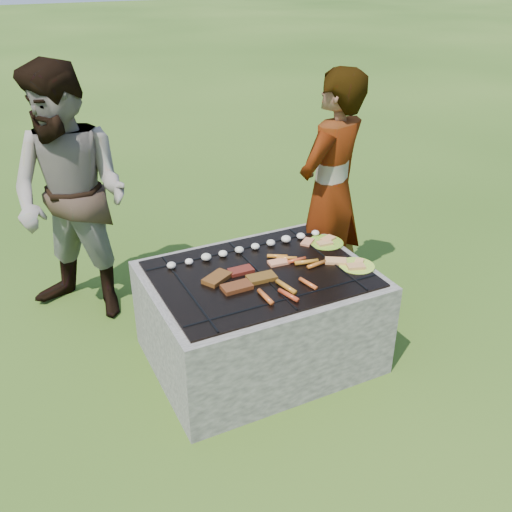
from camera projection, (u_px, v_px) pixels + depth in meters
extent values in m
plane|color=#274A12|center=(259.00, 356.00, 3.63)|extent=(60.00, 60.00, 0.00)
cube|color=#9E958C|center=(232.00, 286.00, 3.81)|extent=(1.30, 0.18, 0.60)
cube|color=#A69E93|center=(293.00, 354.00, 3.16)|extent=(1.30, 0.18, 0.60)
cube|color=#A29A90|center=(172.00, 342.00, 3.27)|extent=(0.18, 0.64, 0.60)
cube|color=gray|center=(337.00, 295.00, 3.70)|extent=(0.18, 0.64, 0.60)
cube|color=black|center=(260.00, 325.00, 3.51)|extent=(0.94, 0.64, 0.48)
sphere|color=#FF5914|center=(260.00, 295.00, 3.41)|extent=(0.10, 0.10, 0.10)
cube|color=black|center=(260.00, 274.00, 3.34)|extent=(1.20, 0.90, 0.01)
cylinder|color=black|center=(187.00, 291.00, 3.16)|extent=(0.01, 0.88, 0.01)
cylinder|color=black|center=(260.00, 273.00, 3.34)|extent=(0.01, 0.88, 0.01)
cylinder|color=black|center=(325.00, 257.00, 3.51)|extent=(0.01, 0.88, 0.01)
cylinder|color=black|center=(286.00, 299.00, 3.08)|extent=(1.18, 0.01, 0.01)
cylinder|color=black|center=(237.00, 250.00, 3.59)|extent=(1.18, 0.01, 0.01)
ellipsoid|color=beige|center=(171.00, 265.00, 3.38)|extent=(0.06, 0.06, 0.04)
ellipsoid|color=white|center=(189.00, 262.00, 3.42)|extent=(0.05, 0.05, 0.03)
ellipsoid|color=beige|center=(206.00, 257.00, 3.46)|extent=(0.06, 0.06, 0.04)
ellipsoid|color=#EFE7CB|center=(223.00, 254.00, 3.51)|extent=(0.06, 0.06, 0.04)
ellipsoid|color=beige|center=(239.00, 250.00, 3.55)|extent=(0.06, 0.06, 0.04)
ellipsoid|color=#EEE7CA|center=(255.00, 246.00, 3.60)|extent=(0.05, 0.05, 0.04)
ellipsoid|color=beige|center=(271.00, 243.00, 3.64)|extent=(0.06, 0.06, 0.04)
ellipsoid|color=beige|center=(286.00, 239.00, 3.68)|extent=(0.06, 0.06, 0.04)
ellipsoid|color=white|center=(301.00, 236.00, 3.73)|extent=(0.06, 0.06, 0.04)
ellipsoid|color=silver|center=(315.00, 233.00, 3.77)|extent=(0.05, 0.05, 0.04)
cube|color=#95571B|center=(217.00, 278.00, 3.26)|extent=(0.20, 0.17, 0.03)
cube|color=maroon|center=(241.00, 271.00, 3.34)|extent=(0.15, 0.08, 0.02)
cube|color=#90411A|center=(237.00, 287.00, 3.17)|extent=(0.17, 0.10, 0.02)
cube|color=#9B611C|center=(262.00, 278.00, 3.26)|extent=(0.17, 0.10, 0.02)
cylinder|color=orange|center=(287.00, 258.00, 3.48)|extent=(0.12, 0.08, 0.02)
cylinder|color=#DA5024|center=(297.00, 260.00, 3.45)|extent=(0.12, 0.03, 0.02)
cylinder|color=orange|center=(306.00, 262.00, 3.43)|extent=(0.15, 0.06, 0.03)
cylinder|color=#C37920|center=(316.00, 264.00, 3.40)|extent=(0.14, 0.04, 0.02)
cylinder|color=#C37420|center=(286.00, 287.00, 3.17)|extent=(0.06, 0.16, 0.03)
cylinder|color=orange|center=(308.00, 284.00, 3.21)|extent=(0.05, 0.14, 0.02)
cylinder|color=#E55425|center=(266.00, 297.00, 3.08)|extent=(0.03, 0.15, 0.03)
cylinder|color=#B9461E|center=(289.00, 295.00, 3.10)|extent=(0.06, 0.14, 0.03)
cylinder|color=orange|center=(277.00, 256.00, 3.50)|extent=(0.12, 0.08, 0.02)
cube|color=tan|center=(278.00, 262.00, 3.43)|extent=(0.12, 0.08, 0.02)
cube|color=tan|center=(336.00, 261.00, 3.45)|extent=(0.15, 0.13, 0.02)
cube|color=tan|center=(307.00, 242.00, 3.68)|extent=(0.12, 0.11, 0.01)
cylinder|color=#C8D031|center=(326.00, 243.00, 3.69)|extent=(0.23, 0.23, 0.01)
cube|color=#E6BD75|center=(325.00, 243.00, 3.66)|extent=(0.10, 0.07, 0.02)
cube|color=tan|center=(328.00, 239.00, 3.71)|extent=(0.11, 0.09, 0.02)
cylinder|color=yellow|center=(357.00, 266.00, 3.42)|extent=(0.22, 0.22, 0.01)
cube|color=tan|center=(356.00, 266.00, 3.39)|extent=(0.12, 0.09, 0.02)
cube|color=#E1A473|center=(359.00, 262.00, 3.44)|extent=(0.09, 0.09, 0.01)
imported|color=gray|center=(330.00, 192.00, 3.88)|extent=(0.71, 0.61, 1.66)
imported|color=gray|center=(72.00, 198.00, 3.69)|extent=(1.05, 1.06, 1.73)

